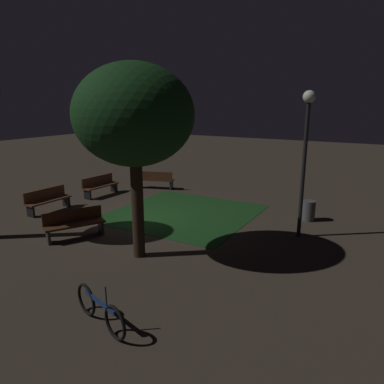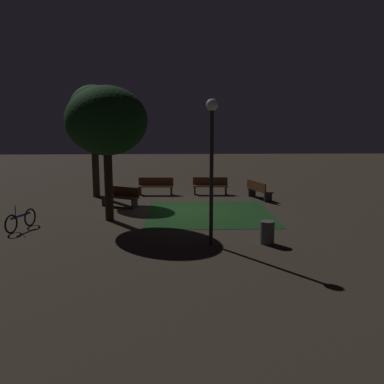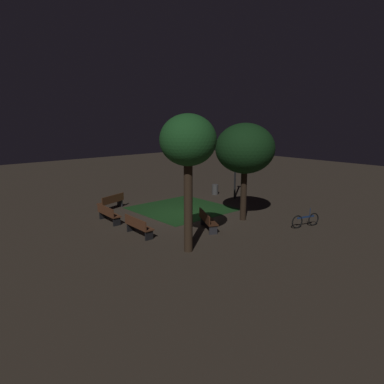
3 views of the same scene
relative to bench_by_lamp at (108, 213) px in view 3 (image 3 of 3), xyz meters
name	(u,v)px [view 3 (image 3 of 3)]	position (x,y,z in m)	size (l,w,h in m)	color
ground_plane	(182,215)	(1.41, 3.80, -0.48)	(60.00, 60.00, 0.00)	#3D3328
grass_lawn	(182,209)	(0.40, 4.65, -0.48)	(5.11, 5.11, 0.01)	#194219
bench_by_lamp	(108,213)	(0.00, 0.00, 0.00)	(1.82, 0.56, 0.88)	brown
bench_path_side	(138,226)	(2.81, 0.00, 0.00)	(1.81, 0.54, 0.88)	brown
bench_lawn_edge	(207,220)	(4.24, 3.03, 0.00)	(1.81, 1.29, 0.88)	#422314
bench_corner	(111,201)	(-2.24, 1.44, 0.00)	(1.01, 1.86, 0.88)	#512D19
tree_tall_center	(245,149)	(4.33, 5.61, 3.28)	(3.05, 3.05, 5.08)	#2D2116
tree_right_canopy	(188,143)	(5.77, 0.49, 3.89)	(2.20, 2.20, 5.49)	#38281C
lamp_post_plaza_west	(236,154)	(0.69, 9.05, 2.54)	(0.36, 0.36, 4.44)	black
trash_bin	(215,189)	(-1.07, 8.97, -0.12)	(0.45, 0.45, 0.72)	#4C4C4C
bicycle	(306,220)	(7.22, 6.95, -0.14)	(0.54, 1.66, 0.93)	black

